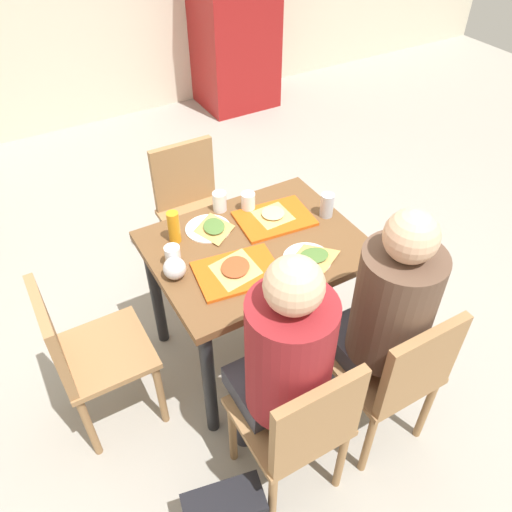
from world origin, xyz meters
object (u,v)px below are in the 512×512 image
Objects in this scene: chair_near_left at (300,425)px; plastic_cup_c at (173,256)px; chair_left_end at (83,352)px; chair_far_side at (192,204)px; plastic_cup_b at (299,276)px; person_in_red at (283,360)px; plastic_cup_d at (248,202)px; paper_plate_near_edge at (307,259)px; foil_bundle at (175,268)px; condiment_bottle at (174,227)px; tray_red_near at (237,272)px; pizza_slice_a at (235,268)px; person_in_brown_jacket at (384,311)px; plastic_cup_a at (220,201)px; pizza_slice_d at (314,257)px; main_table at (256,263)px; chair_near_right at (397,372)px; pizza_slice_c at (214,227)px; drink_fridge at (234,3)px; soda_can at (327,205)px; paper_plate_center at (208,229)px; tray_red_far at (274,219)px; pizza_slice_b at (273,214)px.

plastic_cup_c is (-0.15, 0.82, 0.30)m from chair_near_left.
chair_left_end is 8.69× the size of plastic_cup_c.
plastic_cup_b is (0.02, -1.09, 0.30)m from chair_far_side.
plastic_cup_d is at bearing 68.69° from person_in_red.
foil_bundle is at bearing 161.17° from paper_plate_near_edge.
chair_far_side is 0.72m from condiment_bottle.
tray_red_near is 3.60× the size of plastic_cup_b.
paper_plate_near_edge is 0.82× the size of pizza_slice_a.
person_in_brown_jacket is 1.01m from condiment_bottle.
paper_plate_near_edge is at bearing -42.25° from condiment_bottle.
plastic_cup_a is (0.15, 0.46, 0.04)m from tray_red_near.
chair_left_end is 3.95× the size of paper_plate_near_edge.
foil_bundle is at bearing 154.79° from tray_red_near.
main_table is at bearing 127.46° from pizza_slice_d.
foil_bundle is (-0.66, 0.75, 0.30)m from chair_near_right.
tray_red_near is 0.33m from pizza_slice_c.
drink_fridge is (1.16, 3.47, 0.19)m from person_in_brown_jacket.
soda_can is at bearing 0.85° from chair_left_end.
paper_plate_center is at bearing 0.00° from condiment_bottle.
tray_red_near is at bearing 130.09° from person_in_brown_jacket.
chair_left_end is at bearing 150.70° from person_in_brown_jacket.
paper_plate_center is at bearing -104.73° from chair_far_side.
main_table is 0.43m from plastic_cup_c.
pizza_slice_d is at bearing -134.83° from soda_can.
chair_far_side is 8.69× the size of foil_bundle.
paper_plate_center is at bearing 40.56° from foil_bundle.
soda_can is (0.17, 0.64, 0.07)m from person_in_brown_jacket.
drink_fridge is at bearing 62.21° from tray_red_near.
drink_fridge reaches higher than chair_near_left.
pizza_slice_d is at bearing -12.14° from chair_left_end.
person_in_red is (0.63, -0.62, 0.25)m from chair_left_end.
pizza_slice_d is at bearing -52.54° from main_table.
chair_far_side reaches higher than foil_bundle.
tray_red_far is 0.50m from condiment_bottle.
plastic_cup_b is at bearing -108.39° from tray_red_far.
tray_red_far is 0.02m from pizza_slice_b.
tray_red_near is 1.52× the size of pizza_slice_b.
condiment_bottle is (-0.07, 0.97, 0.33)m from chair_near_left.
pizza_slice_d is at bearing -16.39° from pizza_slice_a.
paper_plate_near_edge is at bearing 99.94° from chair_near_right.
pizza_slice_b is at bearing 7.43° from plastic_cup_c.
chair_left_end is 1.08m from tray_red_far.
person_in_brown_jacket reaches higher than chair_near_right.
pizza_slice_d is at bearing -90.03° from pizza_slice_b.
person_in_red is 5.74× the size of pizza_slice_c.
pizza_slice_b is (0.17, 0.13, 0.14)m from main_table.
soda_can is (0.66, 0.64, 0.07)m from person_in_red.
person_in_red reaches higher than plastic_cup_b.
main_table is 7.97× the size of soda_can.
pizza_slice_b reaches higher than pizza_slice_d.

